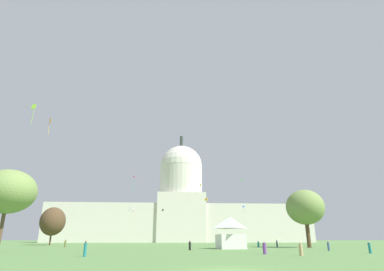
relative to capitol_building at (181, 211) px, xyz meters
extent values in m
plane|color=#567F42|center=(-3.06, -159.31, -16.92)|extent=(800.00, 800.00, 0.00)
cube|color=beige|center=(-35.85, 0.00, -6.87)|extent=(71.70, 25.20, 20.11)
cube|color=beige|center=(35.85, 0.00, -6.87)|extent=(71.70, 25.20, 20.11)
cube|color=beige|center=(0.00, 0.00, -4.03)|extent=(26.14, 27.72, 25.79)
cylinder|color=beige|center=(0.00, 0.00, 17.30)|extent=(24.60, 24.60, 16.88)
sphere|color=beige|center=(0.00, 0.00, 25.74)|extent=(24.89, 24.89, 24.89)
cylinder|color=#2D3833|center=(0.00, 0.00, 41.46)|extent=(1.80, 1.80, 6.55)
cube|color=white|center=(5.62, -115.22, -15.53)|extent=(5.34, 6.45, 2.79)
pyramid|color=white|center=(5.62, -115.22, -11.82)|extent=(5.60, 6.77, 2.30)
cylinder|color=#4C3823|center=(25.14, -108.23, -13.61)|extent=(0.89, 0.89, 6.62)
ellipsoid|color=olive|center=(25.14, -108.23, -7.88)|extent=(9.93, 10.23, 8.07)
cylinder|color=#4C3823|center=(-44.33, -73.82, -14.63)|extent=(0.52, 0.52, 4.59)
ellipsoid|color=#4C3823|center=(-44.33, -73.82, -9.65)|extent=(8.31, 9.23, 8.92)
cylinder|color=brown|center=(-31.68, -131.02, -13.51)|extent=(0.52, 0.52, 6.83)
ellipsoid|color=olive|center=(-31.68, -131.02, -8.09)|extent=(11.48, 11.73, 6.67)
cylinder|color=#703D93|center=(5.74, -138.01, -16.22)|extent=(0.66, 0.66, 1.41)
sphere|color=tan|center=(5.74, -138.01, -15.41)|extent=(0.29, 0.29, 0.21)
cylinder|color=tan|center=(8.80, -142.48, -16.27)|extent=(0.58, 0.58, 1.31)
sphere|color=tan|center=(8.80, -142.48, -15.50)|extent=(0.32, 0.32, 0.24)
cylinder|color=#1E757A|center=(-16.42, -142.48, -16.18)|extent=(0.47, 0.47, 1.49)
sphere|color=brown|center=(-16.42, -142.48, -15.32)|extent=(0.32, 0.32, 0.23)
cylinder|color=#1E757A|center=(14.34, -104.68, -16.27)|extent=(0.61, 0.61, 1.30)
sphere|color=beige|center=(14.34, -104.68, -15.49)|extent=(0.33, 0.33, 0.26)
cylinder|color=olive|center=(-31.27, -101.04, -16.16)|extent=(0.52, 0.52, 1.52)
sphere|color=brown|center=(-31.27, -101.04, -15.29)|extent=(0.27, 0.27, 0.24)
cylinder|color=#1E757A|center=(21.18, -136.64, -16.23)|extent=(0.50, 0.50, 1.39)
sphere|color=beige|center=(21.18, -136.64, -15.42)|extent=(0.29, 0.29, 0.21)
cylinder|color=navy|center=(18.70, -105.06, -16.21)|extent=(0.38, 0.38, 1.42)
sphere|color=#A37556|center=(18.70, -105.06, -15.38)|extent=(0.26, 0.26, 0.23)
cylinder|color=#3D5684|center=(20.29, -126.65, -16.24)|extent=(0.46, 0.46, 1.37)
sphere|color=tan|center=(20.29, -126.65, -15.44)|extent=(0.30, 0.30, 0.23)
cylinder|color=black|center=(-3.09, -122.09, -16.22)|extent=(0.51, 0.51, 1.40)
sphere|color=#A37556|center=(-3.09, -122.09, -15.39)|extent=(0.33, 0.33, 0.26)
pyramid|color=pink|center=(-20.17, -62.52, -5.75)|extent=(1.36, 1.46, 0.27)
cylinder|color=yellow|center=(-19.99, -62.73, -7.17)|extent=(0.09, 0.14, 1.73)
cube|color=yellow|center=(8.05, -32.78, 9.47)|extent=(0.57, 0.79, 1.04)
cylinder|color=yellow|center=(7.95, -32.78, 7.48)|extent=(0.40, 0.30, 3.00)
cube|color=blue|center=(28.07, -34.70, -0.64)|extent=(0.89, 0.23, 0.80)
cylinder|color=green|center=(28.22, -34.70, -2.45)|extent=(0.13, 0.24, 2.85)
cube|color=gold|center=(6.81, -65.47, -1.44)|extent=(1.16, 1.15, 0.44)
cube|color=gold|center=(6.81, -65.47, -0.95)|extent=(1.16, 1.15, 0.44)
cube|color=white|center=(-18.23, -86.95, -6.64)|extent=(0.85, 0.76, 1.22)
pyramid|color=#D1339E|center=(-16.32, -101.09, -0.25)|extent=(1.14, 1.81, 0.22)
cylinder|color=#33BCDB|center=(-16.17, -101.19, -2.23)|extent=(0.38, 0.28, 2.32)
cube|color=black|center=(-9.69, -30.19, -2.31)|extent=(0.97, 0.95, 0.48)
cube|color=black|center=(-9.69, -30.19, -1.92)|extent=(0.97, 0.95, 0.48)
cylinder|color=#33BCDB|center=(-9.71, -30.19, -3.15)|extent=(0.16, 0.26, 1.38)
cube|color=orange|center=(-33.42, -115.16, 9.59)|extent=(0.59, 1.07, 1.30)
cylinder|color=gold|center=(-33.50, -115.16, 7.65)|extent=(0.31, 0.12, 2.74)
cube|color=green|center=(23.33, -53.67, 8.28)|extent=(0.48, 0.65, 0.89)
cylinder|color=green|center=(23.51, -53.67, 7.06)|extent=(0.32, 0.08, 1.66)
cube|color=#8CD133|center=(-33.06, -124.63, 8.86)|extent=(1.05, 0.40, 1.05)
cylinder|color=#8CD133|center=(-32.96, -124.63, 6.89)|extent=(0.22, 0.23, 3.03)
camera|label=1|loc=(-7.10, -180.73, -14.97)|focal=28.98mm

